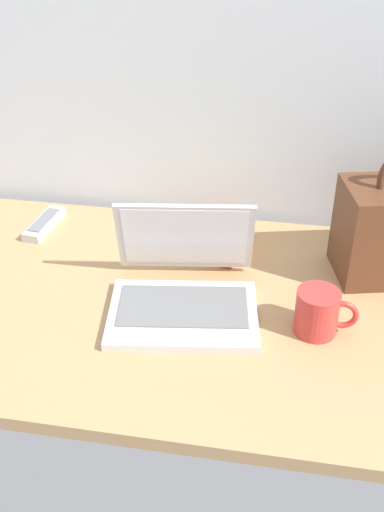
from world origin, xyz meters
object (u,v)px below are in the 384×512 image
(laptop, at_px, (184,287))
(book_stack, at_px, (205,238))
(coffee_mug, at_px, (318,312))
(remote_control_near, at_px, (44,224))

(laptop, relative_size, book_stack, 1.63)
(laptop, distance_m, coffee_mug, 0.29)
(laptop, bearing_deg, coffee_mug, -8.55)
(laptop, height_order, remote_control_near, laptop)
(remote_control_near, bearing_deg, coffee_mug, -23.17)
(remote_control_near, relative_size, book_stack, 0.78)
(coffee_mug, relative_size, book_stack, 0.60)
(laptop, relative_size, remote_control_near, 2.10)
(coffee_mug, distance_m, book_stack, 0.39)
(coffee_mug, xyz_separation_m, book_stack, (-0.27, 0.28, -0.02))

